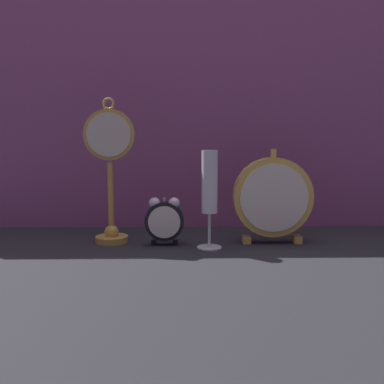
% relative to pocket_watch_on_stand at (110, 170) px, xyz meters
% --- Properties ---
extents(ground_plane, '(4.00, 4.00, 0.00)m').
position_rel_pocket_watch_on_stand_xyz_m(ground_plane, '(0.20, -0.14, -0.18)').
color(ground_plane, '#232328').
extents(fabric_backdrop_drape, '(1.63, 0.01, 0.71)m').
position_rel_pocket_watch_on_stand_xyz_m(fabric_backdrop_drape, '(0.20, 0.19, 0.18)').
color(fabric_backdrop_drape, '#8E4C7F').
rests_on(fabric_backdrop_drape, ground_plane).
extents(pocket_watch_on_stand, '(0.12, 0.08, 0.36)m').
position_rel_pocket_watch_on_stand_xyz_m(pocket_watch_on_stand, '(0.00, 0.00, 0.00)').
color(pocket_watch_on_stand, gold).
rests_on(pocket_watch_on_stand, ground_plane).
extents(alarm_clock_twin_bell, '(0.09, 0.03, 0.12)m').
position_rel_pocket_watch_on_stand_xyz_m(alarm_clock_twin_bell, '(0.13, -0.03, -0.12)').
color(alarm_clock_twin_bell, black).
rests_on(alarm_clock_twin_bell, ground_plane).
extents(mantel_clock_silver, '(0.19, 0.04, 0.23)m').
position_rel_pocket_watch_on_stand_xyz_m(mantel_clock_silver, '(0.40, -0.01, -0.07)').
color(mantel_clock_silver, gold).
rests_on(mantel_clock_silver, ground_plane).
extents(champagne_flute, '(0.06, 0.06, 0.23)m').
position_rel_pocket_watch_on_stand_xyz_m(champagne_flute, '(0.24, -0.06, -0.04)').
color(champagne_flute, silver).
rests_on(champagne_flute, ground_plane).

